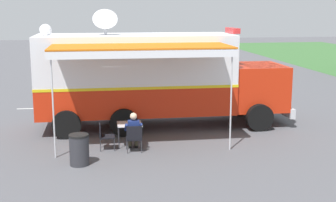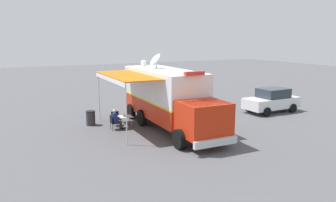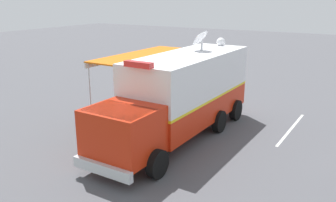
% 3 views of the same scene
% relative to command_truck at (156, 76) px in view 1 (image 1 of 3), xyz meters
% --- Properties ---
extents(ground_plane, '(100.00, 100.00, 0.00)m').
position_rel_command_truck_xyz_m(ground_plane, '(-0.04, -0.75, -1.94)').
color(ground_plane, '#515156').
extents(lot_stripe, '(0.19, 4.80, 0.01)m').
position_rel_command_truck_xyz_m(lot_stripe, '(-4.01, -3.35, -1.94)').
color(lot_stripe, silver).
rests_on(lot_stripe, ground).
extents(command_truck, '(4.93, 9.52, 4.53)m').
position_rel_command_truck_xyz_m(command_truck, '(0.00, 0.00, 0.00)').
color(command_truck, red).
rests_on(command_truck, ground).
extents(folding_table, '(0.81, 0.81, 0.73)m').
position_rel_command_truck_xyz_m(folding_table, '(2.31, -1.19, -1.27)').
color(folding_table, silver).
rests_on(folding_table, ground).
extents(water_bottle, '(0.07, 0.07, 0.22)m').
position_rel_command_truck_xyz_m(water_bottle, '(2.48, -1.07, -1.11)').
color(water_bottle, silver).
rests_on(water_bottle, folding_table).
extents(folding_chair_at_table, '(0.49, 0.49, 0.87)m').
position_rel_command_truck_xyz_m(folding_chair_at_table, '(3.11, -1.12, -1.43)').
color(folding_chair_at_table, black).
rests_on(folding_chair_at_table, ground).
extents(folding_chair_beside_table, '(0.49, 0.49, 0.87)m').
position_rel_command_truck_xyz_m(folding_chair_beside_table, '(2.67, -2.04, -1.43)').
color(folding_chair_beside_table, black).
rests_on(folding_chair_beside_table, ground).
extents(seated_responder, '(0.66, 0.56, 1.25)m').
position_rel_command_truck_xyz_m(seated_responder, '(2.92, -1.11, -1.29)').
color(seated_responder, navy).
rests_on(seated_responder, ground).
extents(trash_bin, '(0.57, 0.57, 0.91)m').
position_rel_command_truck_xyz_m(trash_bin, '(4.05, -2.78, -1.49)').
color(trash_bin, '#2D2D33').
rests_on(trash_bin, ground).
extents(car_behind_truck, '(4.25, 2.11, 1.76)m').
position_rel_command_truck_xyz_m(car_behind_truck, '(-8.83, -0.50, -1.06)').
color(car_behind_truck, silver).
rests_on(car_behind_truck, ground).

